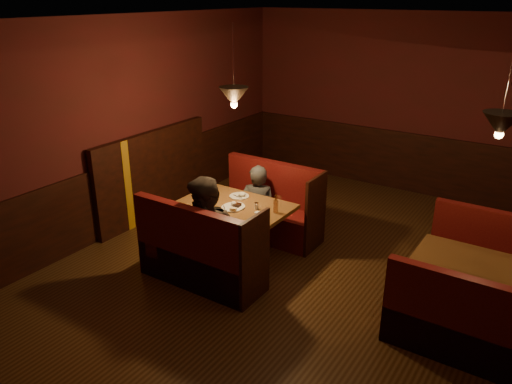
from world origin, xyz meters
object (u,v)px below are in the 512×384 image
Objects in this scene: second_bench_far at (485,265)px; diner_a at (258,189)px; second_table at (472,276)px; second_bench_near at (456,329)px; main_bench_far at (270,213)px; main_bench_near at (199,259)px; main_table at (237,216)px; diner_b at (206,218)px.

diner_a is (-2.85, -0.32, 0.40)m from second_bench_far.
second_bench_near is (0.03, -0.69, -0.19)m from second_table.
second_bench_far is 2.90m from diner_a.
diner_a is at bearing 172.62° from second_table.
second_bench_far is 1.00× the size of second_bench_near.
second_table is 0.90× the size of second_bench_near.
second_bench_far is (0.03, 0.69, -0.19)m from second_table.
diner_a reaches higher than second_bench_near.
diner_a is (-0.11, -0.15, 0.37)m from main_bench_far.
main_bench_near is 1.30× the size of second_table.
main_table is 1.07× the size of second_bench_near.
diner_a is at bearing -173.54° from second_bench_far.
main_bench_far is 0.41m from diner_a.
second_bench_near is at bearing 3.95° from diner_b.
main_bench_far reaches higher than second_bench_near.
second_bench_far is at bearing 29.83° from diner_b.
diner_a is (-2.85, 1.05, 0.40)m from second_bench_near.
second_bench_near is (0.00, -1.38, 0.00)m from second_bench_far.
diner_a reaches higher than second_table.
main_bench_near is at bearing -90.00° from main_bench_far.
diner_b is (-2.69, -1.62, 0.52)m from second_bench_far.
second_table is at bearing -10.68° from main_bench_far.
main_bench_near is at bearing -117.12° from diner_b.
second_table is (2.72, 1.03, 0.16)m from main_bench_near.
second_bench_far and second_bench_near have the same top height.
diner_b is at bearing -149.01° from second_bench_far.
main_bench_far and main_bench_near have the same top height.
second_bench_near is at bearing 7.13° from main_bench_near.
diner_b reaches higher than main_bench_far.
main_bench_near is 1.45m from diner_a.
diner_b is (-2.67, -0.93, 0.33)m from second_table.
second_bench_near is at bearing -87.80° from second_table.
second_bench_far is 0.92× the size of diner_a.
main_bench_far is 3.00m from second_bench_near.
main_bench_far is at bearing 169.32° from second_table.
diner_b is (0.05, 0.10, 0.49)m from main_bench_near.
diner_b reaches higher than second_bench_far.
main_bench_far reaches higher than second_table.
main_bench_far is at bearing -148.77° from diner_a.
second_bench_near is at bearing 137.57° from diner_a.
diner_a is at bearing 98.61° from main_table.
second_table is (2.72, -0.51, 0.16)m from main_bench_far.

